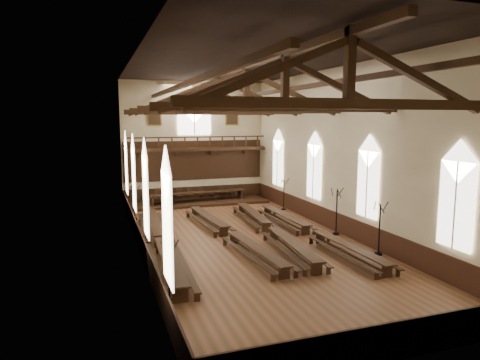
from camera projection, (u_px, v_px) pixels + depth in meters
The scene contains 21 objects.
ground at pixel (246, 241), 24.50m from camera, with size 26.00×26.00×0.00m, color brown.
room_walls at pixel (246, 127), 23.58m from camera, with size 26.00×26.00×26.00m.
wainscot_band at pixel (246, 230), 24.41m from camera, with size 12.00×26.00×1.20m.
side_windows at pixel (246, 176), 23.97m from camera, with size 11.85×19.80×4.50m.
end_window at pixel (194, 115), 35.56m from camera, with size 2.80×0.12×3.80m.
minstrels_gallery at pixel (195, 155), 35.81m from camera, with size 11.80×1.24×3.70m.
portraits at pixel (194, 117), 35.58m from camera, with size 7.75×0.09×1.45m.
roof_trusses at pixel (246, 95), 23.34m from camera, with size 11.70×25.70×2.80m.
refectory_row_a at pixel (161, 240), 22.65m from camera, with size 1.83×14.53×0.76m.
refectory_row_b at pixel (229, 232), 24.46m from camera, with size 1.80×13.83×0.68m.
refectory_row_c at pixel (271, 228), 25.35m from camera, with size 1.91×13.90×0.69m.
refectory_row_d at pixel (313, 231), 24.75m from camera, with size 1.47×13.72×0.68m.
dais at pixel (198, 202), 35.12m from camera, with size 11.40×3.15×0.21m, color #371B10.
high_table at pixel (198, 193), 35.01m from camera, with size 8.25×1.64×0.77m.
high_chairs at pixel (196, 193), 35.78m from camera, with size 6.80×0.50×1.01m.
candelabrum_left_near at pixel (169, 283), 16.16m from camera, with size 0.73×0.71×2.44m.
candelabrum_left_mid at pixel (146, 231), 23.27m from camera, with size 0.75×0.87×2.82m.
candelabrum_left_far at pixel (135, 209), 29.52m from camera, with size 0.67×0.73×2.39m.
candelabrum_right_near at pixel (379, 239), 21.80m from camera, with size 0.74×0.85×2.78m.
candelabrum_right_mid at pixel (336, 221), 25.62m from camera, with size 0.85×0.84×2.85m.
candelabrum_right_far at pixel (284, 200), 32.70m from camera, with size 0.69×0.74×2.44m.
Camera 1 is at (-8.00, -22.38, 6.90)m, focal length 32.00 mm.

